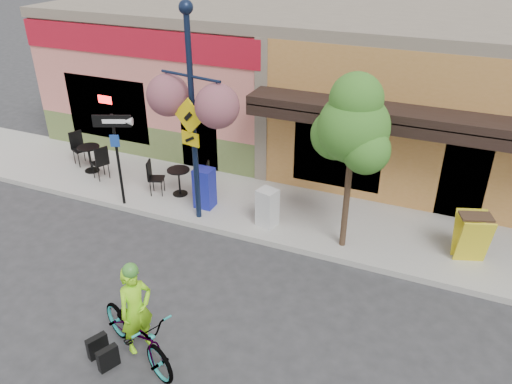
# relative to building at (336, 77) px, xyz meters

# --- Properties ---
(ground) EXTENTS (90.00, 90.00, 0.00)m
(ground) POSITION_rel_building_xyz_m (0.00, -7.50, -2.25)
(ground) COLOR #2D2D30
(ground) RESTS_ON ground
(sidewalk) EXTENTS (24.00, 3.00, 0.15)m
(sidewalk) POSITION_rel_building_xyz_m (0.00, -5.50, -2.17)
(sidewalk) COLOR #9E9B93
(sidewalk) RESTS_ON ground
(curb) EXTENTS (24.00, 0.12, 0.15)m
(curb) POSITION_rel_building_xyz_m (0.00, -6.95, -2.17)
(curb) COLOR #A8A59E
(curb) RESTS_ON ground
(building) EXTENTS (18.20, 8.20, 4.50)m
(building) POSITION_rel_building_xyz_m (0.00, 0.00, 0.00)
(building) COLOR #D27367
(building) RESTS_ON ground
(bicycle) EXTENTS (2.23, 1.52, 1.11)m
(bicycle) POSITION_rel_building_xyz_m (-0.40, -11.06, -1.70)
(bicycle) COLOR maroon
(bicycle) RESTS_ON ground
(cyclist_rider) EXTENTS (0.61, 0.72, 1.66)m
(cyclist_rider) POSITION_rel_building_xyz_m (-0.35, -11.06, -1.42)
(cyclist_rider) COLOR #95F419
(cyclist_rider) RESTS_ON ground
(lamp_post) EXTENTS (1.77, 0.96, 5.25)m
(lamp_post) POSITION_rel_building_xyz_m (-1.65, -6.65, 0.52)
(lamp_post) COLOR #111B35
(lamp_post) RESTS_ON sidewalk
(one_way_sign) EXTENTS (0.97, 0.56, 2.51)m
(one_way_sign) POSITION_rel_building_xyz_m (-3.82, -6.85, -0.85)
(one_way_sign) COLOR black
(one_way_sign) RESTS_ON sidewalk
(cafe_set_left) EXTENTS (1.94, 1.52, 1.04)m
(cafe_set_left) POSITION_rel_building_xyz_m (-5.92, -5.60, -1.58)
(cafe_set_left) COLOR black
(cafe_set_left) RESTS_ON sidewalk
(cafe_set_right) EXTENTS (1.83, 1.35, 0.99)m
(cafe_set_right) POSITION_rel_building_xyz_m (-2.70, -5.82, -1.60)
(cafe_set_right) COLOR black
(cafe_set_right) RESTS_ON sidewalk
(newspaper_box_blue) EXTENTS (0.49, 0.44, 1.08)m
(newspaper_box_blue) POSITION_rel_building_xyz_m (-1.75, -6.12, -1.56)
(newspaper_box_blue) COLOR #1B24A6
(newspaper_box_blue) RESTS_ON sidewalk
(newspaper_box_grey) EXTENTS (0.54, 0.51, 0.97)m
(newspaper_box_grey) POSITION_rel_building_xyz_m (0.11, -6.33, -1.61)
(newspaper_box_grey) COLOR silver
(newspaper_box_grey) RESTS_ON sidewalk
(street_tree) EXTENTS (1.97, 1.97, 4.11)m
(street_tree) POSITION_rel_building_xyz_m (2.05, -6.45, -0.04)
(street_tree) COLOR #3D7A26
(street_tree) RESTS_ON sidewalk
(sandwich_board) EXTENTS (0.79, 0.68, 1.11)m
(sandwich_board) POSITION_rel_building_xyz_m (4.82, -6.05, -1.54)
(sandwich_board) COLOR yellow
(sandwich_board) RESTS_ON sidewalk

